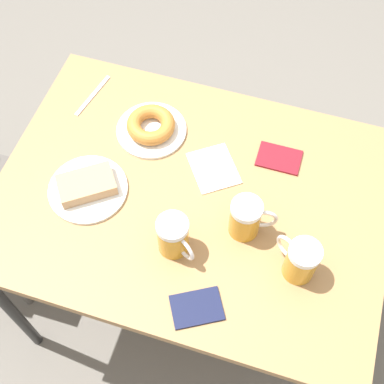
# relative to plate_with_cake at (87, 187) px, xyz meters

# --- Properties ---
(ground_plane) EXTENTS (8.00, 8.00, 0.00)m
(ground_plane) POSITION_rel_plate_with_cake_xyz_m (0.07, -0.28, -0.79)
(ground_plane) COLOR #666059
(table) EXTENTS (0.80, 1.10, 0.77)m
(table) POSITION_rel_plate_with_cake_xyz_m (0.07, -0.28, -0.08)
(table) COLOR #997044
(table) RESTS_ON ground_plane
(plate_with_cake) EXTENTS (0.22, 0.22, 0.05)m
(plate_with_cake) POSITION_rel_plate_with_cake_xyz_m (0.00, 0.00, 0.00)
(plate_with_cake) COLOR white
(plate_with_cake) RESTS_ON table
(plate_with_donut) EXTENTS (0.21, 0.21, 0.05)m
(plate_with_donut) POSITION_rel_plate_with_cake_xyz_m (0.25, -0.10, 0.01)
(plate_with_donut) COLOR white
(plate_with_donut) RESTS_ON table
(beer_mug_left) EXTENTS (0.08, 0.13, 0.12)m
(beer_mug_left) POSITION_rel_plate_with_cake_xyz_m (0.01, -0.45, 0.05)
(beer_mug_left) COLOR #C68C23
(beer_mug_left) RESTS_ON table
(beer_mug_center) EXTENTS (0.09, 0.12, 0.12)m
(beer_mug_center) POSITION_rel_plate_with_cake_xyz_m (-0.06, -0.61, 0.05)
(beer_mug_center) COLOR #C68C23
(beer_mug_center) RESTS_ON table
(beer_mug_right) EXTENTS (0.09, 0.12, 0.12)m
(beer_mug_right) POSITION_rel_plate_with_cake_xyz_m (-0.09, -0.28, 0.05)
(beer_mug_right) COLOR #C68C23
(beer_mug_right) RESTS_ON table
(napkin_folded) EXTENTS (0.19, 0.18, 0.00)m
(napkin_folded) POSITION_rel_plate_with_cake_xyz_m (0.17, -0.32, -0.01)
(napkin_folded) COLOR white
(napkin_folded) RESTS_ON table
(fork) EXTENTS (0.18, 0.05, 0.00)m
(fork) POSITION_rel_plate_with_cake_xyz_m (0.32, 0.12, -0.02)
(fork) COLOR silver
(fork) RESTS_ON table
(passport_near_edge) EXTENTS (0.09, 0.13, 0.01)m
(passport_near_edge) POSITION_rel_plate_with_cake_xyz_m (0.26, -0.49, -0.01)
(passport_near_edge) COLOR maroon
(passport_near_edge) RESTS_ON table
(passport_far_edge) EXTENTS (0.14, 0.15, 0.01)m
(passport_far_edge) POSITION_rel_plate_with_cake_xyz_m (-0.24, -0.39, -0.01)
(passport_far_edge) COLOR #141938
(passport_far_edge) RESTS_ON table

